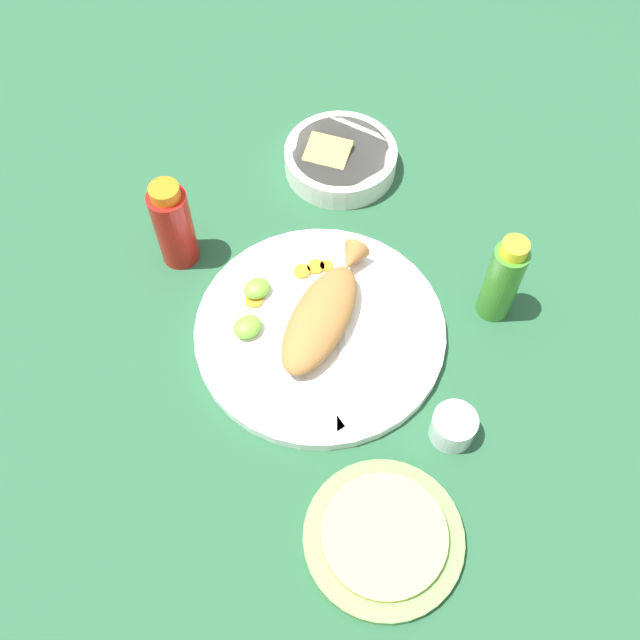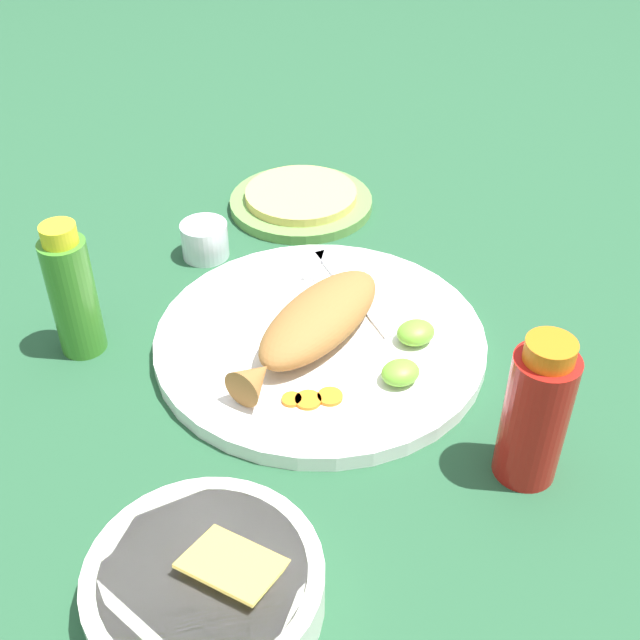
{
  "view_description": "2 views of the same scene",
  "coord_description": "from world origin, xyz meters",
  "px_view_note": "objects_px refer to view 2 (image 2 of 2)",
  "views": [
    {
      "loc": [
        0.32,
        0.42,
        0.9
      ],
      "look_at": [
        0.0,
        0.0,
        0.04
      ],
      "focal_mm": 40.0,
      "sensor_mm": 36.0,
      "label": 1
    },
    {
      "loc": [
        -0.31,
        -0.61,
        0.57
      ],
      "look_at": [
        0.0,
        0.0,
        0.04
      ],
      "focal_mm": 45.0,
      "sensor_mm": 36.0,
      "label": 2
    }
  ],
  "objects_px": {
    "salt_cup": "(205,242)",
    "tortilla_plate": "(301,203)",
    "main_plate": "(320,341)",
    "guacamole_bowl": "(205,585)",
    "fried_fish": "(314,323)",
    "fork_near": "(306,284)",
    "hot_sauce_bottle_green": "(72,293)",
    "fork_far": "(348,285)",
    "hot_sauce_bottle_red": "(536,413)"
  },
  "relations": [
    {
      "from": "fried_fish",
      "to": "tortilla_plate",
      "type": "bearing_deg",
      "value": 37.58
    },
    {
      "from": "guacamole_bowl",
      "to": "fried_fish",
      "type": "bearing_deg",
      "value": 47.69
    },
    {
      "from": "fork_near",
      "to": "salt_cup",
      "type": "xyz_separation_m",
      "value": [
        -0.07,
        0.14,
        0.0
      ]
    },
    {
      "from": "hot_sauce_bottle_green",
      "to": "tortilla_plate",
      "type": "height_order",
      "value": "hot_sauce_bottle_green"
    },
    {
      "from": "fried_fish",
      "to": "main_plate",
      "type": "bearing_deg",
      "value": -0.0
    },
    {
      "from": "main_plate",
      "to": "hot_sauce_bottle_red",
      "type": "relative_size",
      "value": 2.35
    },
    {
      "from": "fork_near",
      "to": "salt_cup",
      "type": "distance_m",
      "value": 0.16
    },
    {
      "from": "salt_cup",
      "to": "fried_fish",
      "type": "bearing_deg",
      "value": -81.09
    },
    {
      "from": "fork_far",
      "to": "hot_sauce_bottle_red",
      "type": "relative_size",
      "value": 1.2
    },
    {
      "from": "main_plate",
      "to": "fork_near",
      "type": "relative_size",
      "value": 2.34
    },
    {
      "from": "salt_cup",
      "to": "tortilla_plate",
      "type": "xyz_separation_m",
      "value": [
        0.16,
        0.05,
        -0.01
      ]
    },
    {
      "from": "hot_sauce_bottle_green",
      "to": "main_plate",
      "type": "bearing_deg",
      "value": -27.29
    },
    {
      "from": "main_plate",
      "to": "fork_far",
      "type": "height_order",
      "value": "fork_far"
    },
    {
      "from": "salt_cup",
      "to": "main_plate",
      "type": "bearing_deg",
      "value": -78.62
    },
    {
      "from": "main_plate",
      "to": "guacamole_bowl",
      "type": "xyz_separation_m",
      "value": [
        -0.22,
        -0.24,
        0.02
      ]
    },
    {
      "from": "guacamole_bowl",
      "to": "hot_sauce_bottle_green",
      "type": "bearing_deg",
      "value": 91.19
    },
    {
      "from": "fork_near",
      "to": "main_plate",
      "type": "bearing_deg",
      "value": -159.91
    },
    {
      "from": "fork_near",
      "to": "tortilla_plate",
      "type": "relative_size",
      "value": 0.78
    },
    {
      "from": "fried_fish",
      "to": "tortilla_plate",
      "type": "relative_size",
      "value": 1.17
    },
    {
      "from": "fork_far",
      "to": "guacamole_bowl",
      "type": "relative_size",
      "value": 0.99
    },
    {
      "from": "fried_fish",
      "to": "hot_sauce_bottle_green",
      "type": "relative_size",
      "value": 1.5
    },
    {
      "from": "hot_sauce_bottle_red",
      "to": "tortilla_plate",
      "type": "xyz_separation_m",
      "value": [
        0.03,
        0.53,
        -0.07
      ]
    },
    {
      "from": "main_plate",
      "to": "hot_sauce_bottle_green",
      "type": "relative_size",
      "value": 2.32
    },
    {
      "from": "fork_far",
      "to": "salt_cup",
      "type": "distance_m",
      "value": 0.2
    },
    {
      "from": "fork_near",
      "to": "guacamole_bowl",
      "type": "relative_size",
      "value": 0.83
    },
    {
      "from": "hot_sauce_bottle_green",
      "to": "fried_fish",
      "type": "bearing_deg",
      "value": -29.3
    },
    {
      "from": "hot_sauce_bottle_red",
      "to": "tortilla_plate",
      "type": "relative_size",
      "value": 0.77
    },
    {
      "from": "fork_near",
      "to": "guacamole_bowl",
      "type": "height_order",
      "value": "guacamole_bowl"
    },
    {
      "from": "main_plate",
      "to": "fried_fish",
      "type": "bearing_deg",
      "value": -151.02
    },
    {
      "from": "hot_sauce_bottle_green",
      "to": "salt_cup",
      "type": "distance_m",
      "value": 0.22
    },
    {
      "from": "fork_far",
      "to": "hot_sauce_bottle_red",
      "type": "xyz_separation_m",
      "value": [
        0.02,
        -0.31,
        0.05
      ]
    },
    {
      "from": "hot_sauce_bottle_green",
      "to": "tortilla_plate",
      "type": "relative_size",
      "value": 0.78
    },
    {
      "from": "hot_sauce_bottle_green",
      "to": "tortilla_plate",
      "type": "xyz_separation_m",
      "value": [
        0.35,
        0.17,
        -0.07
      ]
    },
    {
      "from": "main_plate",
      "to": "salt_cup",
      "type": "distance_m",
      "value": 0.24
    },
    {
      "from": "fork_far",
      "to": "tortilla_plate",
      "type": "distance_m",
      "value": 0.23
    },
    {
      "from": "guacamole_bowl",
      "to": "tortilla_plate",
      "type": "distance_m",
      "value": 0.63
    },
    {
      "from": "main_plate",
      "to": "fried_fish",
      "type": "distance_m",
      "value": 0.03
    },
    {
      "from": "fork_far",
      "to": "fried_fish",
      "type": "bearing_deg",
      "value": 135.01
    },
    {
      "from": "fork_far",
      "to": "main_plate",
      "type": "bearing_deg",
      "value": 136.39
    },
    {
      "from": "main_plate",
      "to": "salt_cup",
      "type": "height_order",
      "value": "salt_cup"
    },
    {
      "from": "main_plate",
      "to": "fork_near",
      "type": "xyz_separation_m",
      "value": [
        0.03,
        0.09,
        0.01
      ]
    },
    {
      "from": "hot_sauce_bottle_red",
      "to": "tortilla_plate",
      "type": "distance_m",
      "value": 0.54
    },
    {
      "from": "salt_cup",
      "to": "guacamole_bowl",
      "type": "xyz_separation_m",
      "value": [
        -0.18,
        -0.47,
        0.0
      ]
    },
    {
      "from": "fried_fish",
      "to": "fork_near",
      "type": "height_order",
      "value": "fried_fish"
    },
    {
      "from": "main_plate",
      "to": "fork_far",
      "type": "bearing_deg",
      "value": 42.67
    },
    {
      "from": "salt_cup",
      "to": "guacamole_bowl",
      "type": "height_order",
      "value": "guacamole_bowl"
    },
    {
      "from": "fried_fish",
      "to": "guacamole_bowl",
      "type": "xyz_separation_m",
      "value": [
        -0.22,
        -0.24,
        -0.02
      ]
    },
    {
      "from": "fork_far",
      "to": "guacamole_bowl",
      "type": "distance_m",
      "value": 0.43
    },
    {
      "from": "fork_far",
      "to": "salt_cup",
      "type": "relative_size",
      "value": 3.09
    },
    {
      "from": "main_plate",
      "to": "hot_sauce_bottle_green",
      "type": "xyz_separation_m",
      "value": [
        -0.23,
        0.12,
        0.07
      ]
    }
  ]
}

